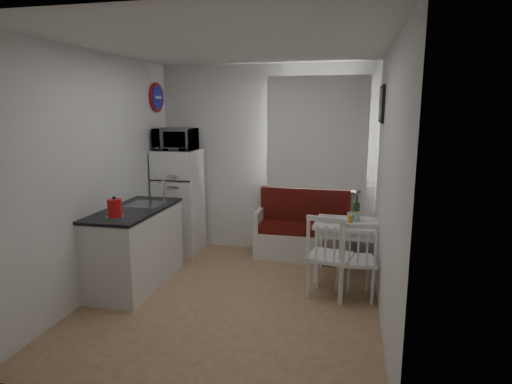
{
  "coord_description": "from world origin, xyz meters",
  "views": [
    {
      "loc": [
        1.17,
        -4.1,
        2.01
      ],
      "look_at": [
        0.13,
        0.5,
        1.08
      ],
      "focal_mm": 30.0,
      "sensor_mm": 36.0,
      "label": 1
    }
  ],
  "objects_px": {
    "bench": "(303,235)",
    "dining_table": "(354,229)",
    "wine_bottle": "(357,208)",
    "microwave": "(176,139)",
    "kitchen_counter": "(136,246)",
    "fridge": "(179,201)",
    "chair_left": "(330,248)",
    "kettle": "(115,208)",
    "chair_right": "(356,253)"
  },
  "relations": [
    {
      "from": "chair_right",
      "to": "fridge",
      "type": "distance_m",
      "value": 2.7
    },
    {
      "from": "kitchen_counter",
      "to": "kettle",
      "type": "bearing_deg",
      "value": -83.98
    },
    {
      "from": "fridge",
      "to": "chair_right",
      "type": "bearing_deg",
      "value": -25.66
    },
    {
      "from": "chair_right",
      "to": "dining_table",
      "type": "bearing_deg",
      "value": 84.09
    },
    {
      "from": "dining_table",
      "to": "chair_right",
      "type": "relative_size",
      "value": 2.01
    },
    {
      "from": "fridge",
      "to": "dining_table",
      "type": "bearing_deg",
      "value": -11.88
    },
    {
      "from": "chair_right",
      "to": "kettle",
      "type": "bearing_deg",
      "value": -174.56
    },
    {
      "from": "dining_table",
      "to": "chair_left",
      "type": "xyz_separation_m",
      "value": [
        -0.25,
        -0.67,
        -0.04
      ]
    },
    {
      "from": "kettle",
      "to": "chair_right",
      "type": "bearing_deg",
      "value": 12.82
    },
    {
      "from": "fridge",
      "to": "kitchen_counter",
      "type": "bearing_deg",
      "value": -90.9
    },
    {
      "from": "fridge",
      "to": "kettle",
      "type": "bearing_deg",
      "value": -89.0
    },
    {
      "from": "microwave",
      "to": "wine_bottle",
      "type": "height_order",
      "value": "microwave"
    },
    {
      "from": "kitchen_counter",
      "to": "wine_bottle",
      "type": "distance_m",
      "value": 2.62
    },
    {
      "from": "microwave",
      "to": "fridge",
      "type": "bearing_deg",
      "value": 90.0
    },
    {
      "from": "fridge",
      "to": "microwave",
      "type": "distance_m",
      "value": 0.87
    },
    {
      "from": "dining_table",
      "to": "kettle",
      "type": "relative_size",
      "value": 4.17
    },
    {
      "from": "dining_table",
      "to": "microwave",
      "type": "height_order",
      "value": "microwave"
    },
    {
      "from": "kitchen_counter",
      "to": "wine_bottle",
      "type": "height_order",
      "value": "kitchen_counter"
    },
    {
      "from": "bench",
      "to": "dining_table",
      "type": "relative_size",
      "value": 1.37
    },
    {
      "from": "microwave",
      "to": "chair_right",
      "type": "bearing_deg",
      "value": -24.7
    },
    {
      "from": "chair_right",
      "to": "fridge",
      "type": "height_order",
      "value": "fridge"
    },
    {
      "from": "kettle",
      "to": "fridge",
      "type": "bearing_deg",
      "value": 91.0
    },
    {
      "from": "dining_table",
      "to": "chair_right",
      "type": "height_order",
      "value": "chair_right"
    },
    {
      "from": "bench",
      "to": "fridge",
      "type": "height_order",
      "value": "fridge"
    },
    {
      "from": "kitchen_counter",
      "to": "chair_left",
      "type": "xyz_separation_m",
      "value": [
        2.18,
        0.07,
        0.12
      ]
    },
    {
      "from": "dining_table",
      "to": "microwave",
      "type": "relative_size",
      "value": 1.75
    },
    {
      "from": "wine_bottle",
      "to": "chair_right",
      "type": "bearing_deg",
      "value": -90.0
    },
    {
      "from": "microwave",
      "to": "kitchen_counter",
      "type": "bearing_deg",
      "value": -90.94
    },
    {
      "from": "bench",
      "to": "wine_bottle",
      "type": "xyz_separation_m",
      "value": [
        0.69,
        -0.52,
        0.53
      ]
    },
    {
      "from": "kitchen_counter",
      "to": "bench",
      "type": "distance_m",
      "value": 2.23
    },
    {
      "from": "kitchen_counter",
      "to": "fridge",
      "type": "distance_m",
      "value": 1.27
    },
    {
      "from": "bench",
      "to": "dining_table",
      "type": "distance_m",
      "value": 0.96
    },
    {
      "from": "microwave",
      "to": "dining_table",
      "type": "bearing_deg",
      "value": -10.74
    },
    {
      "from": "kitchen_counter",
      "to": "wine_bottle",
      "type": "relative_size",
      "value": 4.34
    },
    {
      "from": "chair_left",
      "to": "microwave",
      "type": "height_order",
      "value": "microwave"
    },
    {
      "from": "bench",
      "to": "kettle",
      "type": "xyz_separation_m",
      "value": [
        -1.71,
        -1.82,
        0.71
      ]
    },
    {
      "from": "bench",
      "to": "wine_bottle",
      "type": "height_order",
      "value": "wine_bottle"
    },
    {
      "from": "kitchen_counter",
      "to": "dining_table",
      "type": "distance_m",
      "value": 2.55
    },
    {
      "from": "kettle",
      "to": "chair_left",
      "type": "bearing_deg",
      "value": 14.23
    },
    {
      "from": "dining_table",
      "to": "wine_bottle",
      "type": "relative_size",
      "value": 3.1
    },
    {
      "from": "dining_table",
      "to": "microwave",
      "type": "bearing_deg",
      "value": 172.09
    },
    {
      "from": "dining_table",
      "to": "wine_bottle",
      "type": "bearing_deg",
      "value": 83.2
    },
    {
      "from": "kitchen_counter",
      "to": "fridge",
      "type": "relative_size",
      "value": 0.92
    },
    {
      "from": "chair_right",
      "to": "microwave",
      "type": "height_order",
      "value": "microwave"
    },
    {
      "from": "bench",
      "to": "wine_bottle",
      "type": "distance_m",
      "value": 1.01
    },
    {
      "from": "kettle",
      "to": "wine_bottle",
      "type": "bearing_deg",
      "value": 28.55
    },
    {
      "from": "chair_left",
      "to": "wine_bottle",
      "type": "distance_m",
      "value": 0.85
    },
    {
      "from": "fridge",
      "to": "microwave",
      "type": "relative_size",
      "value": 2.68
    },
    {
      "from": "chair_right",
      "to": "kettle",
      "type": "xyz_separation_m",
      "value": [
        -2.4,
        -0.55,
        0.47
      ]
    },
    {
      "from": "bench",
      "to": "fridge",
      "type": "xyz_separation_m",
      "value": [
        -1.74,
        -0.11,
        0.42
      ]
    }
  ]
}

